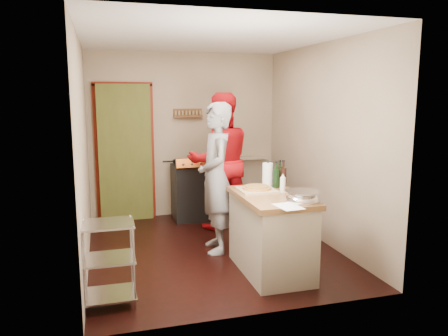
{
  "coord_description": "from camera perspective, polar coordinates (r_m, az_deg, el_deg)",
  "views": [
    {
      "loc": [
        -1.29,
        -5.16,
        1.93
      ],
      "look_at": [
        0.16,
        0.0,
        1.04
      ],
      "focal_mm": 35.0,
      "sensor_mm": 36.0,
      "label": 1
    }
  ],
  "objects": [
    {
      "name": "ceiling",
      "position": [
        5.36,
        -1.75,
        16.76
      ],
      "size": [
        3.0,
        3.5,
        0.02
      ],
      "primitive_type": "cube",
      "color": "white",
      "rests_on": "back_wall"
    },
    {
      "name": "back_wall",
      "position": [
        7.02,
        -10.33,
        2.79
      ],
      "size": [
        3.0,
        0.44,
        2.6
      ],
      "color": "tan",
      "rests_on": "ground"
    },
    {
      "name": "floor",
      "position": [
        5.66,
        -1.62,
        -10.47
      ],
      "size": [
        3.5,
        3.5,
        0.0
      ],
      "primitive_type": "plane",
      "color": "black",
      "rests_on": "ground"
    },
    {
      "name": "stove",
      "position": [
        6.88,
        -4.15,
        -2.97
      ],
      "size": [
        0.6,
        0.63,
        1.0
      ],
      "color": "black",
      "rests_on": "ground"
    },
    {
      "name": "island",
      "position": [
        4.85,
        6.21,
        -8.18
      ],
      "size": [
        0.69,
        1.26,
        1.18
      ],
      "color": "#B9B29D",
      "rests_on": "ground"
    },
    {
      "name": "wire_shelving",
      "position": [
        4.23,
        -14.86,
        -11.5
      ],
      "size": [
        0.48,
        0.4,
        0.8
      ],
      "color": "silver",
      "rests_on": "ground"
    },
    {
      "name": "left_wall",
      "position": [
        5.2,
        -17.94,
        2.06
      ],
      "size": [
        0.04,
        3.5,
        2.6
      ],
      "primitive_type": "cube",
      "color": "tan",
      "rests_on": "ground"
    },
    {
      "name": "person_red",
      "position": [
        6.3,
        -0.48,
        0.85
      ],
      "size": [
        0.96,
        0.75,
        1.97
      ],
      "primitive_type": "imported",
      "rotation": [
        0.0,
        0.0,
        3.15
      ],
      "color": "red",
      "rests_on": "ground"
    },
    {
      "name": "right_wall",
      "position": [
        5.9,
        12.62,
        3.12
      ],
      "size": [
        0.04,
        3.5,
        2.6
      ],
      "primitive_type": "cube",
      "color": "tan",
      "rests_on": "ground"
    },
    {
      "name": "person_stripe",
      "position": [
        5.36,
        -1.05,
        -1.32
      ],
      "size": [
        0.49,
        0.7,
        1.85
      ],
      "primitive_type": "imported",
      "rotation": [
        0.0,
        0.0,
        -1.64
      ],
      "color": "#AEAEB3",
      "rests_on": "ground"
    }
  ]
}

